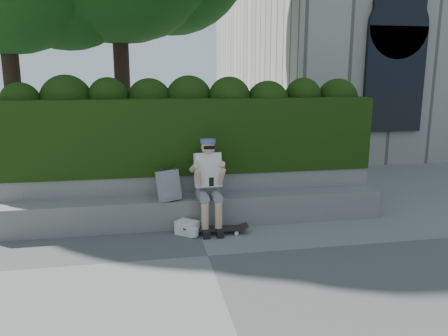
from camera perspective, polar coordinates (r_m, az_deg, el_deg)
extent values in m
plane|color=slate|center=(5.81, -2.11, -11.39)|extent=(80.00, 80.00, 0.00)
cube|color=gray|center=(6.90, -3.67, -5.60)|extent=(6.00, 0.45, 0.45)
cube|color=gray|center=(7.31, -4.14, -3.37)|extent=(6.00, 0.50, 0.75)
cube|color=black|center=(7.34, -4.45, 4.45)|extent=(6.00, 1.00, 1.20)
cylinder|color=black|center=(10.76, -13.02, 8.50)|extent=(0.36, 0.36, 3.42)
cylinder|color=black|center=(10.59, -25.56, 6.25)|extent=(0.35, 0.35, 2.93)
cube|color=slate|center=(6.78, -2.20, -2.95)|extent=(0.36, 0.26, 0.22)
cube|color=silver|center=(6.63, -2.13, -0.27)|extent=(0.40, 0.32, 0.55)
sphere|color=tan|center=(6.50, -2.07, 2.71)|extent=(0.21, 0.21, 0.21)
cylinder|color=#475B82|center=(6.50, -2.10, 3.52)|extent=(0.23, 0.23, 0.06)
cube|color=black|center=(6.32, -1.66, -1.82)|extent=(0.07, 0.02, 0.13)
cylinder|color=tan|center=(6.44, -2.49, -6.70)|extent=(0.11, 0.11, 0.47)
cylinder|color=tan|center=(6.47, -0.72, -6.60)|extent=(0.11, 0.11, 0.47)
cube|color=black|center=(6.45, -2.39, -8.51)|extent=(0.10, 0.26, 0.10)
cube|color=black|center=(6.48, -0.62, -8.40)|extent=(0.10, 0.26, 0.10)
cube|color=black|center=(6.55, -1.10, -7.89)|extent=(0.87, 0.29, 0.02)
cylinder|color=silver|center=(6.46, -3.72, -8.66)|extent=(0.06, 0.04, 0.06)
cylinder|color=silver|center=(6.64, -3.77, -8.11)|extent=(0.06, 0.04, 0.06)
cylinder|color=silver|center=(6.51, 1.63, -8.50)|extent=(0.06, 0.04, 0.06)
cylinder|color=silver|center=(6.68, 1.44, -7.95)|extent=(0.06, 0.04, 0.06)
cube|color=#A5A4A8|center=(6.64, -7.25, -2.29)|extent=(0.35, 0.29, 0.46)
cube|color=white|center=(6.54, -4.83, -7.76)|extent=(0.38, 0.37, 0.20)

